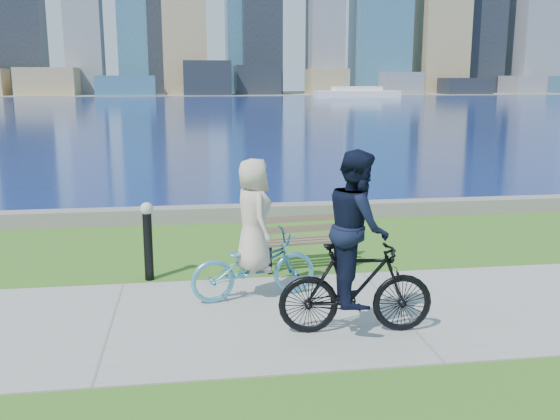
{
  "coord_description": "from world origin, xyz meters",
  "views": [
    {
      "loc": [
        -2.89,
        -8.14,
        3.27
      ],
      "look_at": [
        -1.38,
        2.05,
        1.1
      ],
      "focal_mm": 40.0,
      "sensor_mm": 36.0,
      "label": 1
    }
  ],
  "objects_px": {
    "park_bench": "(306,236)",
    "cyclist_man": "(357,258)",
    "bollard_lamp": "(148,236)",
    "cyclist_woman": "(254,247)"
  },
  "relations": [
    {
      "from": "park_bench",
      "to": "cyclist_man",
      "type": "bearing_deg",
      "value": -95.73
    },
    {
      "from": "park_bench",
      "to": "cyclist_man",
      "type": "height_order",
      "value": "cyclist_man"
    },
    {
      "from": "park_bench",
      "to": "bollard_lamp",
      "type": "relative_size",
      "value": 1.35
    },
    {
      "from": "park_bench",
      "to": "bollard_lamp",
      "type": "height_order",
      "value": "bollard_lamp"
    },
    {
      "from": "park_bench",
      "to": "cyclist_woman",
      "type": "xyz_separation_m",
      "value": [
        -1.1,
        -1.56,
        0.27
      ]
    },
    {
      "from": "cyclist_woman",
      "to": "cyclist_man",
      "type": "distance_m",
      "value": 1.92
    },
    {
      "from": "cyclist_woman",
      "to": "cyclist_man",
      "type": "height_order",
      "value": "cyclist_man"
    },
    {
      "from": "park_bench",
      "to": "cyclist_man",
      "type": "xyz_separation_m",
      "value": [
        0.06,
        -3.06,
        0.49
      ]
    },
    {
      "from": "cyclist_man",
      "to": "cyclist_woman",
      "type": "bearing_deg",
      "value": 42.99
    },
    {
      "from": "bollard_lamp",
      "to": "cyclist_man",
      "type": "height_order",
      "value": "cyclist_man"
    }
  ]
}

